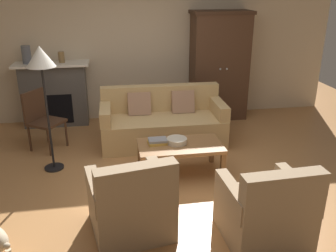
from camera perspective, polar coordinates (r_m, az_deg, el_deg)
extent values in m
plane|color=#B27A47|center=(4.81, -1.09, -8.33)|extent=(9.60, 9.60, 0.00)
cube|color=beige|center=(6.78, -4.38, 12.98)|extent=(7.20, 0.10, 2.80)
cube|color=#4C4947|center=(6.76, -17.21, 4.59)|extent=(1.10, 0.36, 1.08)
cube|color=black|center=(6.65, -17.20, 2.49)|extent=(0.60, 0.01, 0.52)
cube|color=white|center=(6.61, -17.76, 9.18)|extent=(1.26, 0.48, 0.04)
cube|color=#472D1E|center=(6.81, 7.94, 8.97)|extent=(1.00, 0.52, 1.89)
cube|color=#3C271A|center=(6.68, 8.38, 17.16)|extent=(1.06, 0.55, 0.06)
sphere|color=#ADAFB5|center=(6.53, 8.15, 8.77)|extent=(0.04, 0.04, 0.04)
sphere|color=#ADAFB5|center=(6.57, 9.16, 8.78)|extent=(0.04, 0.04, 0.04)
cube|color=tan|center=(5.77, -0.77, -0.64)|extent=(1.91, 0.87, 0.44)
cube|color=tan|center=(5.94, -1.24, 4.42)|extent=(1.90, 0.21, 0.42)
cube|color=tan|center=(5.61, -9.73, 1.99)|extent=(0.17, 0.80, 0.22)
cube|color=tan|center=(5.83, 7.82, 2.85)|extent=(0.17, 0.80, 0.22)
cube|color=#9E755B|center=(5.79, -4.50, 3.48)|extent=(0.36, 0.19, 0.37)
cube|color=#9E755B|center=(5.88, 2.33, 3.80)|extent=(0.36, 0.19, 0.37)
cube|color=olive|center=(4.79, 1.92, -3.16)|extent=(1.10, 0.60, 0.05)
cube|color=brown|center=(4.59, -3.79, -7.30)|extent=(0.06, 0.06, 0.37)
cube|color=brown|center=(4.78, 8.55, -6.28)|extent=(0.06, 0.06, 0.37)
cube|color=brown|center=(5.05, -4.39, -4.50)|extent=(0.06, 0.06, 0.37)
cube|color=brown|center=(5.22, 6.85, -3.69)|extent=(0.06, 0.06, 0.37)
cylinder|color=beige|center=(4.80, 1.38, -2.31)|extent=(0.27, 0.27, 0.07)
cube|color=gold|center=(4.79, -1.68, -2.58)|extent=(0.26, 0.19, 0.04)
cube|color=gray|center=(4.78, -1.63, -2.19)|extent=(0.24, 0.17, 0.03)
cylinder|color=#565B66|center=(6.65, -21.21, 10.32)|extent=(0.15, 0.15, 0.30)
cylinder|color=olive|center=(6.57, -16.29, 10.26)|extent=(0.10, 0.10, 0.18)
cube|color=#997F60|center=(3.85, -5.89, -13.06)|extent=(0.88, 0.88, 0.42)
cube|color=#997F60|center=(3.36, -4.89, -9.72)|extent=(0.78, 0.29, 0.46)
cube|color=#997F60|center=(3.76, -1.13, -8.29)|extent=(0.24, 0.71, 0.20)
cube|color=#997F60|center=(3.64, -11.19, -9.84)|extent=(0.24, 0.71, 0.20)
cube|color=#997F60|center=(3.85, 14.48, -13.80)|extent=(0.79, 0.79, 0.42)
cube|color=#997F60|center=(3.38, 17.44, -10.53)|extent=(0.77, 0.19, 0.46)
cube|color=#997F60|center=(3.83, 19.41, -9.08)|extent=(0.15, 0.70, 0.20)
cube|color=#997F60|center=(3.56, 10.07, -10.59)|extent=(0.15, 0.70, 0.20)
cube|color=#472D1E|center=(5.80, -18.42, 0.54)|extent=(0.61, 0.61, 0.04)
cylinder|color=#472D1E|center=(5.63, -17.99, -2.51)|extent=(0.04, 0.04, 0.41)
cylinder|color=#472D1E|center=(5.89, -15.57, -1.17)|extent=(0.04, 0.04, 0.41)
cylinder|color=#472D1E|center=(5.88, -20.77, -1.84)|extent=(0.04, 0.04, 0.41)
cylinder|color=#472D1E|center=(6.13, -18.33, -0.59)|extent=(0.04, 0.04, 0.41)
cube|color=#472D1E|center=(5.85, -20.15, 3.07)|extent=(0.28, 0.39, 0.45)
cylinder|color=black|center=(5.31, -17.31, -6.19)|extent=(0.26, 0.26, 0.02)
cylinder|color=black|center=(5.04, -18.18, 0.97)|extent=(0.03, 0.03, 1.44)
cone|color=white|center=(4.83, -19.31, 10.21)|extent=(0.36, 0.36, 0.26)
sphere|color=beige|center=(3.60, -23.84, -16.75)|extent=(0.06, 0.06, 0.06)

